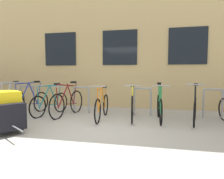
# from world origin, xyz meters

# --- Properties ---
(ground_plane) EXTENTS (42.00, 42.00, 0.00)m
(ground_plane) POSITION_xyz_m (0.00, 0.00, 0.00)
(ground_plane) COLOR #B2ADA0
(storefront_building) EXTENTS (28.00, 5.68, 6.71)m
(storefront_building) POSITION_xyz_m (0.00, 6.02, 3.36)
(storefront_building) COLOR tan
(storefront_building) RESTS_ON ground
(bike_rack) EXTENTS (6.55, 0.05, 0.87)m
(bike_rack) POSITION_xyz_m (-0.05, 1.90, 0.52)
(bike_rack) COLOR gray
(bike_rack) RESTS_ON ground
(bicycle_maroon) EXTENTS (0.44, 1.83, 1.07)m
(bicycle_maroon) POSITION_xyz_m (-1.33, 1.43, 0.40)
(bicycle_maroon) COLOR black
(bicycle_maroon) RESTS_ON ground
(bicycle_green) EXTENTS (0.44, 1.69, 1.06)m
(bicycle_green) POSITION_xyz_m (1.45, 1.37, 0.38)
(bicycle_green) COLOR black
(bicycle_green) RESTS_ON ground
(bicycle_silver) EXTENTS (0.44, 1.70, 1.07)m
(bicycle_silver) POSITION_xyz_m (-3.31, 1.41, 0.40)
(bicycle_silver) COLOR black
(bicycle_silver) RESTS_ON ground
(bicycle_teal) EXTENTS (0.53, 1.70, 1.01)m
(bicycle_teal) POSITION_xyz_m (-1.92, 1.44, 0.37)
(bicycle_teal) COLOR black
(bicycle_teal) RESTS_ON ground
(bicycle_orange) EXTENTS (0.44, 1.78, 1.00)m
(bicycle_orange) POSITION_xyz_m (-0.17, 1.24, 0.37)
(bicycle_orange) COLOR black
(bicycle_orange) RESTS_ON ground
(bicycle_yellow) EXTENTS (0.44, 1.79, 1.02)m
(bicycle_yellow) POSITION_xyz_m (0.69, 1.43, 0.40)
(bicycle_yellow) COLOR black
(bicycle_yellow) RESTS_ON ground
(bicycle_black) EXTENTS (0.48, 1.62, 1.07)m
(bicycle_black) POSITION_xyz_m (2.37, 1.33, 0.37)
(bicycle_black) COLOR black
(bicycle_black) RESTS_ON ground
(bicycle_blue) EXTENTS (0.48, 1.71, 1.08)m
(bicycle_blue) POSITION_xyz_m (-2.62, 1.38, 0.39)
(bicycle_blue) COLOR black
(bicycle_blue) RESTS_ON ground
(bike_trailer) EXTENTS (1.38, 1.07, 0.94)m
(bike_trailer) POSITION_xyz_m (-1.93, -0.52, 0.48)
(bike_trailer) COLOR black
(bike_trailer) RESTS_ON ground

